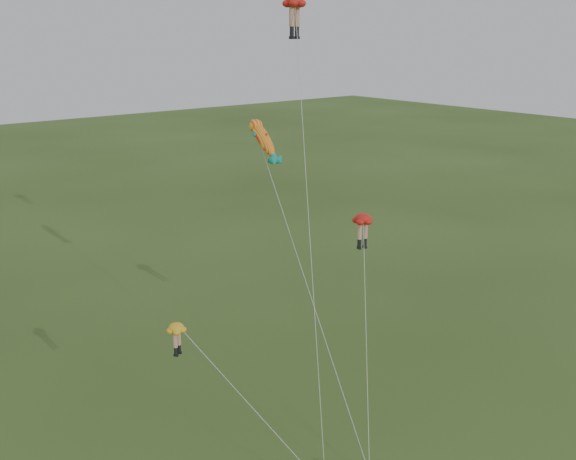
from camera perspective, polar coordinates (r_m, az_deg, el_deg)
legs_kite_red_high at (r=40.31m, az=0.62°, el=18.84°), size 6.95×10.84×24.32m
legs_kite_red_mid at (r=37.90m, az=6.68°, el=0.34°), size 6.45×7.45×12.03m
legs_kite_yellow at (r=31.42m, az=-9.27°, el=-9.45°), size 5.71×6.98×8.98m
fish_kite at (r=39.49m, az=-2.21°, el=8.04°), size 2.92×13.59×17.36m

